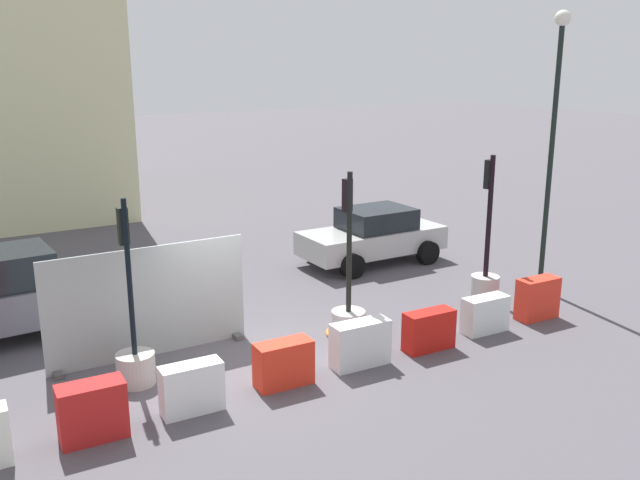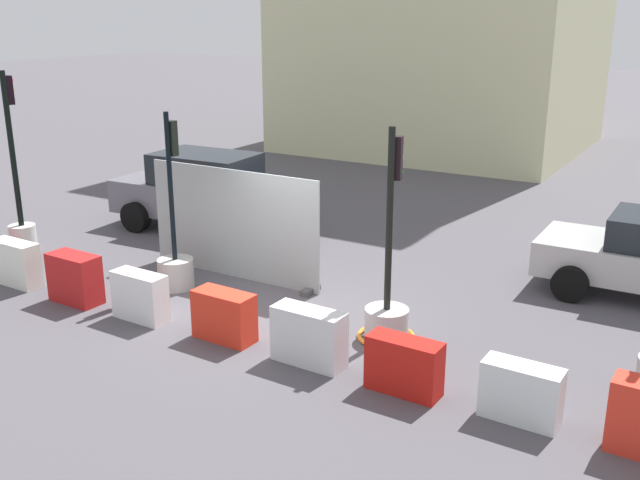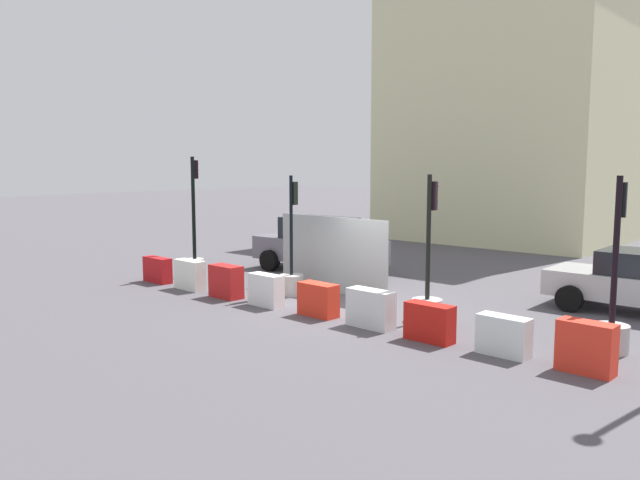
# 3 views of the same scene
# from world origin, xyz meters

# --- Properties ---
(ground_plane) EXTENTS (120.00, 120.00, 0.00)m
(ground_plane) POSITION_xyz_m (0.00, 0.00, 0.00)
(ground_plane) COLOR #514D53
(traffic_light_1) EXTENTS (0.67, 0.67, 3.31)m
(traffic_light_1) POSITION_xyz_m (-2.12, 0.19, 0.58)
(traffic_light_1) COLOR #ABA6A0
(traffic_light_1) RESTS_ON ground_plane
(traffic_light_2) EXTENTS (0.93, 0.93, 3.39)m
(traffic_light_2) POSITION_xyz_m (2.28, 0.17, 0.51)
(traffic_light_2) COLOR #B1AEAD
(traffic_light_2) RESTS_ON ground_plane
(traffic_light_3) EXTENTS (0.67, 0.67, 3.42)m
(traffic_light_3) POSITION_xyz_m (6.27, 0.39, 0.66)
(traffic_light_3) COLOR #AFA9A6
(traffic_light_3) RESTS_ON ground_plane
(construction_barrier_2) EXTENTS (0.99, 0.50, 0.89)m
(construction_barrier_2) POSITION_xyz_m (-3.18, -1.28, 0.44)
(construction_barrier_2) COLOR red
(construction_barrier_2) RESTS_ON ground_plane
(construction_barrier_3) EXTENTS (1.01, 0.41, 0.83)m
(construction_barrier_3) POSITION_xyz_m (-1.63, -1.27, 0.41)
(construction_barrier_3) COLOR white
(construction_barrier_3) RESTS_ON ground_plane
(construction_barrier_4) EXTENTS (1.02, 0.47, 0.80)m
(construction_barrier_4) POSITION_xyz_m (0.08, -1.17, 0.40)
(construction_barrier_4) COLOR red
(construction_barrier_4) RESTS_ON ground_plane
(construction_barrier_5) EXTENTS (1.13, 0.45, 0.86)m
(construction_barrier_5) POSITION_xyz_m (1.66, -1.20, 0.43)
(construction_barrier_5) COLOR silver
(construction_barrier_5) RESTS_ON ground_plane
(construction_barrier_6) EXTENTS (1.05, 0.43, 0.78)m
(construction_barrier_6) POSITION_xyz_m (3.22, -1.27, 0.39)
(construction_barrier_6) COLOR red
(construction_barrier_6) RESTS_ON ground_plane
(construction_barrier_7) EXTENTS (1.01, 0.43, 0.76)m
(construction_barrier_7) POSITION_xyz_m (4.80, -1.17, 0.38)
(construction_barrier_7) COLOR silver
(construction_barrier_7) RESTS_ON ground_plane
(construction_barrier_8) EXTENTS (0.98, 0.45, 0.91)m
(construction_barrier_8) POSITION_xyz_m (6.33, -1.17, 0.46)
(construction_barrier_8) COLOR red
(construction_barrier_8) RESTS_ON ground_plane
(car_silver_hatchback) EXTENTS (4.06, 2.12, 1.53)m
(car_silver_hatchback) POSITION_xyz_m (5.70, 4.20, 0.77)
(car_silver_hatchback) COLOR #B2B2B1
(car_silver_hatchback) RESTS_ON ground_plane
(street_lamp_post) EXTENTS (0.36, 0.36, 6.58)m
(street_lamp_post) POSITION_xyz_m (7.91, 0.15, 4.21)
(street_lamp_post) COLOR black
(street_lamp_post) RESTS_ON ground_plane
(site_fence_panel) EXTENTS (3.86, 0.50, 2.15)m
(site_fence_panel) POSITION_xyz_m (-1.53, 1.22, 1.03)
(site_fence_panel) COLOR #97A3A2
(site_fence_panel) RESTS_ON ground_plane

